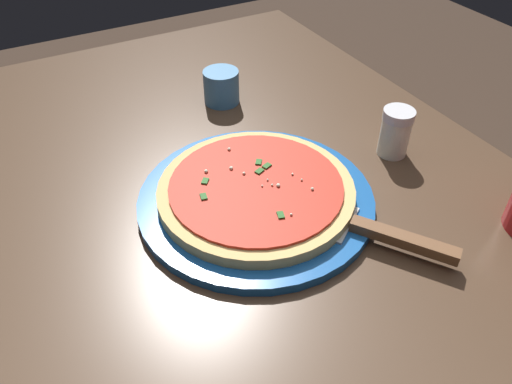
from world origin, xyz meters
The scene contains 6 objects.
restaurant_table centered at (0.00, 0.00, 0.61)m, with size 1.13×0.74×0.75m.
serving_plate centered at (0.03, -0.02, 0.75)m, with size 0.31×0.31×0.01m, color #195199.
pizza centered at (0.03, -0.02, 0.77)m, with size 0.26×0.26×0.02m.
pizza_server centered at (0.15, 0.07, 0.76)m, with size 0.21×0.16×0.01m.
cup_small_sauce centered at (-0.24, 0.06, 0.77)m, with size 0.06×0.06×0.06m, color teal.
parmesan_shaker centered at (0.02, 0.22, 0.78)m, with size 0.05×0.05×0.07m.
Camera 1 is at (0.47, -0.26, 1.20)m, focal length 35.40 mm.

